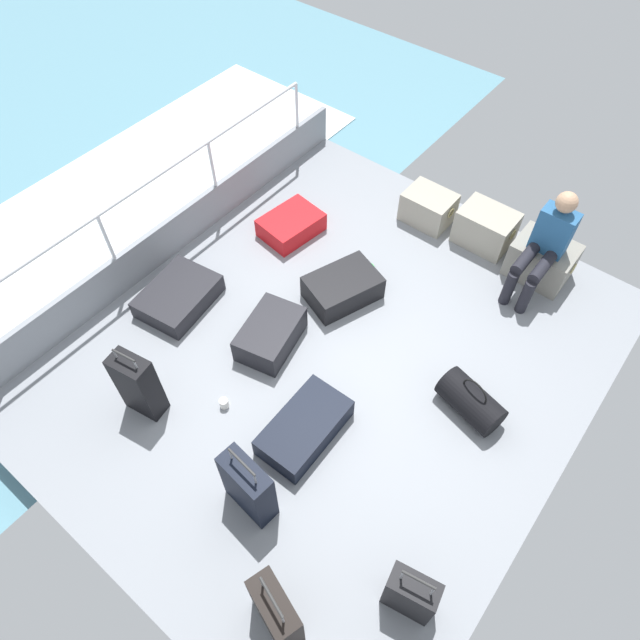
{
  "coord_description": "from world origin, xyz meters",
  "views": [
    {
      "loc": [
        1.76,
        -2.43,
        4.49
      ],
      "look_at": [
        -0.23,
        0.08,
        0.25
      ],
      "focal_mm": 31.87,
      "sensor_mm": 36.0,
      "label": 1
    }
  ],
  "objects_px": {
    "suitcase_7": "(305,427)",
    "suitcase_0": "(138,385)",
    "cargo_crate_1": "(486,228)",
    "suitcase_6": "(178,296)",
    "duffel_bag": "(471,401)",
    "suitcase_4": "(270,334)",
    "suitcase_8": "(411,594)",
    "passenger_seated": "(546,244)",
    "suitcase_2": "(248,487)",
    "cargo_crate_2": "(542,260)",
    "suitcase_5": "(343,287)",
    "paper_cup": "(224,403)",
    "cargo_crate_0": "(428,207)",
    "suitcase_1": "(291,225)",
    "suitcase_3": "(276,612)"
  },
  "relations": [
    {
      "from": "passenger_seated",
      "to": "suitcase_2",
      "type": "height_order",
      "value": "passenger_seated"
    },
    {
      "from": "suitcase_4",
      "to": "cargo_crate_0",
      "type": "bearing_deg",
      "value": 84.14
    },
    {
      "from": "passenger_seated",
      "to": "suitcase_2",
      "type": "bearing_deg",
      "value": -101.22
    },
    {
      "from": "cargo_crate_2",
      "to": "suitcase_4",
      "type": "height_order",
      "value": "cargo_crate_2"
    },
    {
      "from": "duffel_bag",
      "to": "suitcase_3",
      "type": "bearing_deg",
      "value": -95.21
    },
    {
      "from": "suitcase_1",
      "to": "suitcase_3",
      "type": "xyz_separation_m",
      "value": [
        2.45,
        -3.04,
        0.19
      ]
    },
    {
      "from": "cargo_crate_0",
      "to": "passenger_seated",
      "type": "height_order",
      "value": "passenger_seated"
    },
    {
      "from": "suitcase_4",
      "to": "suitcase_1",
      "type": "bearing_deg",
      "value": 122.93
    },
    {
      "from": "suitcase_0",
      "to": "suitcase_3",
      "type": "relative_size",
      "value": 1.07
    },
    {
      "from": "passenger_seated",
      "to": "suitcase_7",
      "type": "distance_m",
      "value": 2.89
    },
    {
      "from": "cargo_crate_2",
      "to": "paper_cup",
      "type": "xyz_separation_m",
      "value": [
        -1.47,
        -3.18,
        -0.16
      ]
    },
    {
      "from": "suitcase_1",
      "to": "paper_cup",
      "type": "bearing_deg",
      "value": -64.96
    },
    {
      "from": "suitcase_2",
      "to": "duffel_bag",
      "type": "xyz_separation_m",
      "value": [
        0.93,
        1.79,
        -0.17
      ]
    },
    {
      "from": "suitcase_1",
      "to": "suitcase_2",
      "type": "relative_size",
      "value": 0.89
    },
    {
      "from": "cargo_crate_0",
      "to": "cargo_crate_2",
      "type": "distance_m",
      "value": 1.35
    },
    {
      "from": "suitcase_8",
      "to": "suitcase_6",
      "type": "bearing_deg",
      "value": 164.91
    },
    {
      "from": "suitcase_1",
      "to": "suitcase_2",
      "type": "height_order",
      "value": "suitcase_2"
    },
    {
      "from": "passenger_seated",
      "to": "suitcase_4",
      "type": "height_order",
      "value": "passenger_seated"
    },
    {
      "from": "suitcase_6",
      "to": "cargo_crate_0",
      "type": "bearing_deg",
      "value": 63.52
    },
    {
      "from": "suitcase_7",
      "to": "paper_cup",
      "type": "xyz_separation_m",
      "value": [
        -0.72,
        -0.24,
        -0.06
      ]
    },
    {
      "from": "passenger_seated",
      "to": "suitcase_8",
      "type": "height_order",
      "value": "passenger_seated"
    },
    {
      "from": "passenger_seated",
      "to": "suitcase_6",
      "type": "bearing_deg",
      "value": -137.51
    },
    {
      "from": "suitcase_1",
      "to": "suitcase_2",
      "type": "bearing_deg",
      "value": -55.59
    },
    {
      "from": "cargo_crate_1",
      "to": "suitcase_0",
      "type": "bearing_deg",
      "value": -109.78
    },
    {
      "from": "cargo_crate_2",
      "to": "suitcase_4",
      "type": "xyz_separation_m",
      "value": [
        -1.6,
        -2.41,
        -0.07
      ]
    },
    {
      "from": "suitcase_0",
      "to": "suitcase_5",
      "type": "xyz_separation_m",
      "value": [
        0.59,
        2.08,
        -0.22
      ]
    },
    {
      "from": "duffel_bag",
      "to": "cargo_crate_0",
      "type": "bearing_deg",
      "value": 130.61
    },
    {
      "from": "cargo_crate_2",
      "to": "suitcase_7",
      "type": "distance_m",
      "value": 3.03
    },
    {
      "from": "suitcase_7",
      "to": "cargo_crate_2",
      "type": "bearing_deg",
      "value": 75.87
    },
    {
      "from": "suitcase_4",
      "to": "suitcase_8",
      "type": "bearing_deg",
      "value": -25.88
    },
    {
      "from": "passenger_seated",
      "to": "paper_cup",
      "type": "height_order",
      "value": "passenger_seated"
    },
    {
      "from": "paper_cup",
      "to": "cargo_crate_1",
      "type": "bearing_deg",
      "value": 76.45
    },
    {
      "from": "cargo_crate_1",
      "to": "paper_cup",
      "type": "distance_m",
      "value": 3.35
    },
    {
      "from": "passenger_seated",
      "to": "duffel_bag",
      "type": "height_order",
      "value": "passenger_seated"
    },
    {
      "from": "passenger_seated",
      "to": "suitcase_2",
      "type": "distance_m",
      "value": 3.55
    },
    {
      "from": "suitcase_0",
      "to": "suitcase_1",
      "type": "height_order",
      "value": "suitcase_0"
    },
    {
      "from": "suitcase_1",
      "to": "suitcase_7",
      "type": "xyz_separation_m",
      "value": [
        1.68,
        -1.81,
        -0.0
      ]
    },
    {
      "from": "suitcase_6",
      "to": "duffel_bag",
      "type": "distance_m",
      "value": 2.98
    },
    {
      "from": "paper_cup",
      "to": "suitcase_5",
      "type": "bearing_deg",
      "value": 88.24
    },
    {
      "from": "suitcase_6",
      "to": "paper_cup",
      "type": "relative_size",
      "value": 8.44
    },
    {
      "from": "passenger_seated",
      "to": "suitcase_0",
      "type": "relative_size",
      "value": 1.37
    },
    {
      "from": "suitcase_0",
      "to": "suitcase_5",
      "type": "distance_m",
      "value": 2.17
    },
    {
      "from": "suitcase_0",
      "to": "suitcase_6",
      "type": "xyz_separation_m",
      "value": [
        -0.65,
        0.99,
        -0.25
      ]
    },
    {
      "from": "suitcase_7",
      "to": "suitcase_8",
      "type": "relative_size",
      "value": 1.25
    },
    {
      "from": "cargo_crate_1",
      "to": "suitcase_7",
      "type": "relative_size",
      "value": 0.75
    },
    {
      "from": "suitcase_1",
      "to": "duffel_bag",
      "type": "xyz_separation_m",
      "value": [
        2.66,
        -0.74,
        0.04
      ]
    },
    {
      "from": "cargo_crate_0",
      "to": "passenger_seated",
      "type": "distance_m",
      "value": 1.43
    },
    {
      "from": "suitcase_7",
      "to": "suitcase_0",
      "type": "bearing_deg",
      "value": -152.38
    },
    {
      "from": "suitcase_4",
      "to": "suitcase_5",
      "type": "bearing_deg",
      "value": 78.26
    },
    {
      "from": "suitcase_0",
      "to": "suitcase_6",
      "type": "relative_size",
      "value": 0.97
    }
  ]
}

